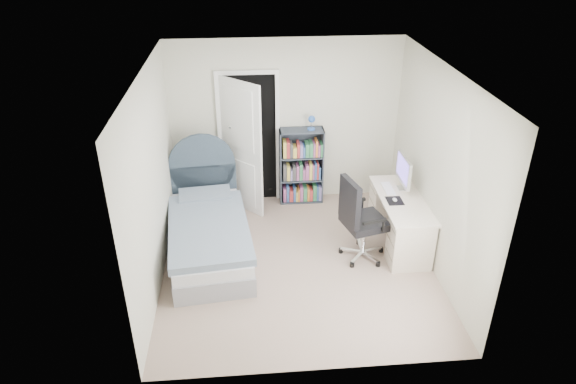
{
  "coord_description": "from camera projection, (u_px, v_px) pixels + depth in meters",
  "views": [
    {
      "loc": [
        -0.59,
        -5.4,
        3.96
      ],
      "look_at": [
        -0.11,
        0.17,
        0.95
      ],
      "focal_mm": 32.0,
      "sensor_mm": 36.0,
      "label": 1
    }
  ],
  "objects": [
    {
      "name": "nightstand",
      "position": [
        220.0,
        184.0,
        7.82
      ],
      "size": [
        0.38,
        0.38,
        0.56
      ],
      "color": "#D9B385",
      "rests_on": "ground"
    },
    {
      "name": "office_chair",
      "position": [
        359.0,
        216.0,
        6.46
      ],
      "size": [
        0.63,
        0.65,
        1.15
      ],
      "color": "silver",
      "rests_on": "ground"
    },
    {
      "name": "bookcase",
      "position": [
        302.0,
        169.0,
        7.87
      ],
      "size": [
        0.67,
        0.28,
        1.41
      ],
      "color": "#323A44",
      "rests_on": "ground"
    },
    {
      "name": "door",
      "position": [
        244.0,
        143.0,
        7.51
      ],
      "size": [
        0.92,
        0.62,
        2.06
      ],
      "color": "black",
      "rests_on": "ground"
    },
    {
      "name": "room_shell",
      "position": [
        298.0,
        176.0,
        6.07
      ],
      "size": [
        3.5,
        3.7,
        2.6
      ],
      "color": "gray",
      "rests_on": "ground"
    },
    {
      "name": "floor_lamp",
      "position": [
        231.0,
        172.0,
        7.77
      ],
      "size": [
        0.19,
        0.19,
        1.33
      ],
      "color": "silver",
      "rests_on": "ground"
    },
    {
      "name": "desk",
      "position": [
        400.0,
        218.0,
        6.9
      ],
      "size": [
        0.56,
        1.41,
        1.16
      ],
      "color": "beige",
      "rests_on": "ground"
    },
    {
      "name": "bed",
      "position": [
        209.0,
        231.0,
        6.79
      ],
      "size": [
        1.19,
        2.18,
        1.29
      ],
      "color": "gray",
      "rests_on": "ground"
    }
  ]
}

